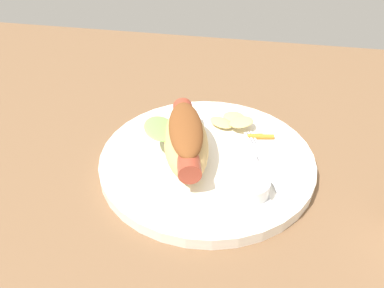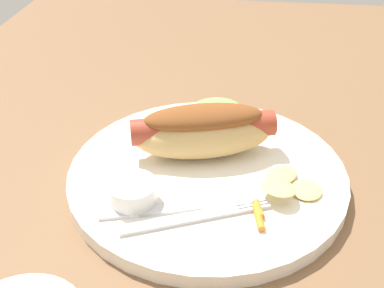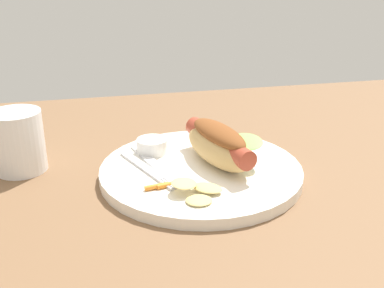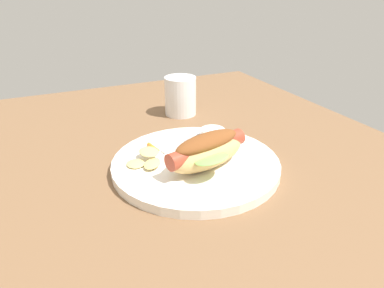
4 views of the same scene
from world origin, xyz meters
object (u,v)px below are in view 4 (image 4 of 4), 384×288
at_px(sauce_ramekin, 213,134).
at_px(drinking_cup, 180,96).
at_px(plate, 196,164).
at_px(fork, 181,141).
at_px(knife, 192,141).
at_px(chips_pile, 146,159).
at_px(carrot_garnish, 154,148).
at_px(hot_dog, 207,150).

height_order(sauce_ramekin, drinking_cup, drinking_cup).
relative_size(plate, fork, 2.13).
bearing_deg(knife, plate, 54.71).
bearing_deg(fork, chips_pile, 8.66).
distance_m(plate, carrot_garnish, 0.09).
height_order(plate, knife, knife).
height_order(plate, fork, fork).
xyz_separation_m(chips_pile, drinking_cup, (-0.23, 0.16, 0.02)).
bearing_deg(sauce_ramekin, drinking_cup, 175.69).
bearing_deg(fork, hot_dog, 68.12).
xyz_separation_m(hot_dog, carrot_garnish, (-0.10, -0.06, -0.03)).
xyz_separation_m(hot_dog, chips_pile, (-0.05, -0.09, -0.02)).
height_order(carrot_garnish, drinking_cup, drinking_cup).
bearing_deg(drinking_cup, chips_pile, -35.08).
bearing_deg(plate, sauce_ramekin, 133.28).
bearing_deg(fork, plate, 63.09).
relative_size(knife, carrot_garnish, 3.65).
xyz_separation_m(fork, carrot_garnish, (0.01, -0.06, 0.00)).
xyz_separation_m(plate, knife, (-0.07, 0.02, 0.01)).
bearing_deg(sauce_ramekin, carrot_garnish, -93.20).
bearing_deg(drinking_cup, fork, -22.64).
xyz_separation_m(sauce_ramekin, knife, (-0.01, -0.04, -0.01)).
distance_m(plate, hot_dog, 0.05).
relative_size(knife, chips_pile, 1.81).
distance_m(plate, chips_pile, 0.09).
height_order(knife, carrot_garnish, carrot_garnish).
relative_size(chips_pile, drinking_cup, 0.85).
bearing_deg(plate, chips_pile, -107.14).
bearing_deg(chips_pile, drinking_cup, 144.92).
bearing_deg(fork, drinking_cup, -135.24).
height_order(sauce_ramekin, knife, sauce_ramekin).
bearing_deg(hot_dog, fork, -104.47).
bearing_deg(hot_dog, chips_pile, -46.25).
height_order(fork, chips_pile, chips_pile).
height_order(chips_pile, carrot_garnish, chips_pile).
bearing_deg(knife, chips_pile, 6.20).
bearing_deg(chips_pile, hot_dog, 58.93).
relative_size(plate, knife, 2.06).
distance_m(sauce_ramekin, fork, 0.06).
relative_size(sauce_ramekin, chips_pile, 0.60).
relative_size(plate, drinking_cup, 3.19).
bearing_deg(drinking_cup, knife, -16.31).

